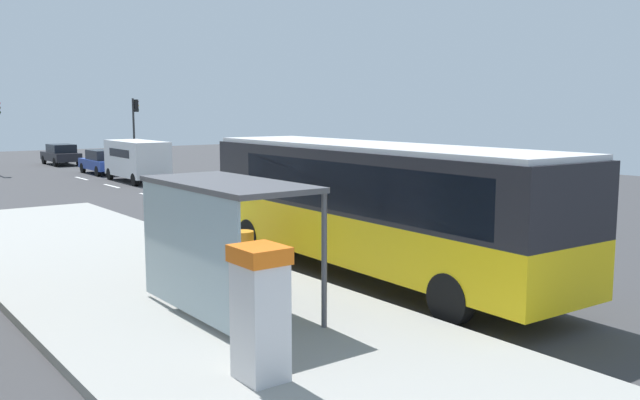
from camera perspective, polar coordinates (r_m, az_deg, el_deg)
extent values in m
cube|color=#38383A|center=(28.19, -10.75, -0.73)|extent=(56.00, 92.00, 0.04)
cube|color=#999993|center=(14.84, -12.42, -7.86)|extent=(6.20, 30.00, 0.18)
cube|color=silver|center=(16.54, 13.93, -6.60)|extent=(0.16, 2.20, 0.01)
cube|color=silver|center=(19.98, 2.74, -3.94)|extent=(0.16, 2.20, 0.01)
cube|color=silver|center=(23.98, -4.91, -2.02)|extent=(0.16, 2.20, 0.01)
cube|color=silver|center=(28.29, -10.30, -0.64)|extent=(0.16, 2.20, 0.01)
cube|color=silver|center=(32.80, -14.23, 0.37)|extent=(0.16, 2.20, 0.01)
cube|color=silver|center=(37.44, -17.19, 1.14)|extent=(0.16, 2.20, 0.01)
cube|color=silver|center=(42.16, -19.50, 1.73)|extent=(0.16, 2.20, 0.01)
cube|color=yellow|center=(16.24, 4.40, -2.80)|extent=(2.88, 11.08, 1.15)
cube|color=black|center=(16.05, 4.44, 1.77)|extent=(2.88, 11.08, 1.45)
cube|color=silver|center=(15.99, 4.47, 4.53)|extent=(2.74, 10.86, 0.12)
cube|color=black|center=(20.54, -5.26, 2.83)|extent=(2.30, 0.20, 1.22)
cube|color=black|center=(14.93, 2.07, 1.06)|extent=(0.37, 8.58, 1.10)
cylinder|color=black|center=(18.90, -5.83, -3.12)|extent=(0.31, 1.01, 1.00)
cylinder|color=black|center=(20.07, -0.19, -2.44)|extent=(0.31, 1.01, 1.00)
cylinder|color=black|center=(12.96, 10.95, -8.21)|extent=(0.31, 1.01, 1.00)
cylinder|color=black|center=(14.63, 17.17, -6.59)|extent=(0.31, 1.01, 1.00)
cube|color=white|center=(39.18, -15.21, 3.41)|extent=(2.13, 5.25, 1.96)
cube|color=black|center=(39.16, -15.23, 3.90)|extent=(2.12, 3.17, 0.44)
cylinder|color=black|center=(37.74, -12.82, 1.84)|extent=(0.24, 0.69, 0.68)
cylinder|color=black|center=(37.08, -15.39, 1.66)|extent=(0.24, 0.69, 0.68)
cylinder|color=black|center=(41.44, -14.96, 2.28)|extent=(0.24, 0.69, 0.68)
cylinder|color=black|center=(40.85, -17.32, 2.11)|extent=(0.24, 0.69, 0.68)
cube|color=black|center=(53.34, -21.05, 3.46)|extent=(1.83, 4.41, 0.60)
cube|color=black|center=(53.12, -21.02, 4.10)|extent=(1.60, 2.39, 0.60)
cylinder|color=black|center=(54.60, -22.29, 3.17)|extent=(0.20, 0.64, 0.64)
cylinder|color=black|center=(55.02, -20.63, 3.28)|extent=(0.20, 0.64, 0.64)
cylinder|color=black|center=(51.70, -21.46, 2.99)|extent=(0.20, 0.64, 0.64)
cylinder|color=black|center=(52.15, -19.72, 3.11)|extent=(0.20, 0.64, 0.64)
cube|color=navy|center=(44.78, -17.87, 2.90)|extent=(1.88, 4.43, 0.60)
cube|color=black|center=(44.54, -17.82, 3.66)|extent=(1.63, 2.41, 0.60)
cylinder|color=black|center=(45.99, -19.40, 2.58)|extent=(0.21, 0.64, 0.64)
cylinder|color=black|center=(46.47, -17.47, 2.71)|extent=(0.21, 0.64, 0.64)
cylinder|color=black|center=(43.13, -18.27, 2.32)|extent=(0.21, 0.64, 0.64)
cylinder|color=black|center=(43.65, -16.22, 2.46)|extent=(0.21, 0.64, 0.64)
cube|color=silver|center=(9.74, -5.07, -10.18)|extent=(0.60, 0.70, 1.70)
cube|color=orange|center=(9.49, -5.14, -4.60)|extent=(0.66, 0.76, 0.24)
cube|color=black|center=(9.82, -3.54, -8.36)|extent=(0.03, 0.36, 0.44)
cylinder|color=orange|center=(16.33, -6.52, -4.27)|extent=(0.52, 0.52, 0.95)
cylinder|color=yellow|center=(16.92, -7.72, -3.87)|extent=(0.52, 0.52, 0.95)
cylinder|color=red|center=(17.53, -8.84, -3.50)|extent=(0.52, 0.52, 0.95)
cylinder|color=green|center=(18.14, -9.89, -3.14)|extent=(0.52, 0.52, 0.95)
cylinder|color=#2D2D2D|center=(48.11, -15.44, 5.42)|extent=(0.14, 0.14, 4.80)
cube|color=black|center=(48.17, -15.28, 7.69)|extent=(0.24, 0.28, 0.84)
sphere|color=#360606|center=(48.21, -15.16, 8.03)|extent=(0.16, 0.16, 0.16)
sphere|color=#F2B20C|center=(48.21, -15.15, 7.70)|extent=(0.16, 0.16, 0.16)
sphere|color=black|center=(48.21, -15.13, 7.37)|extent=(0.16, 0.16, 0.16)
sphere|color=black|center=(46.49, -25.45, 6.71)|extent=(0.16, 0.16, 0.16)
cube|color=#4C4C51|center=(12.77, -7.87, 1.37)|extent=(1.80, 4.00, 0.10)
cube|color=#8CA5B2|center=(12.57, -11.16, -4.34)|extent=(0.06, 3.80, 2.30)
cylinder|color=#4C4C51|center=(11.86, 0.36, -5.07)|extent=(0.10, 0.10, 2.44)
cylinder|color=#4C4C51|center=(15.00, -8.48, -2.47)|extent=(0.10, 0.10, 2.44)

